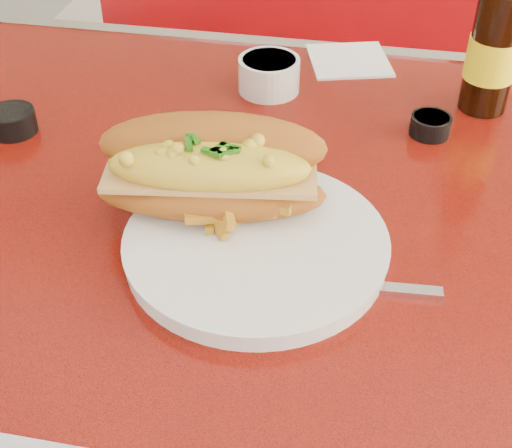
% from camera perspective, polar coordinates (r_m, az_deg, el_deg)
% --- Properties ---
extents(diner_table, '(1.23, 0.83, 0.77)m').
position_cam_1_polar(diner_table, '(0.97, 0.64, -4.75)').
color(diner_table, red).
rests_on(diner_table, ground).
extents(booth_bench_far, '(1.20, 0.51, 0.90)m').
position_cam_1_polar(booth_bench_far, '(1.80, 5.31, 5.46)').
color(booth_bench_far, maroon).
rests_on(booth_bench_far, ground).
extents(dinner_plate, '(0.35, 0.35, 0.02)m').
position_cam_1_polar(dinner_plate, '(0.76, 0.00, -1.68)').
color(dinner_plate, white).
rests_on(dinner_plate, diner_table).
extents(mac_hoagie, '(0.27, 0.16, 0.11)m').
position_cam_1_polar(mac_hoagie, '(0.78, -3.62, 4.47)').
color(mac_hoagie, '#A85C1B').
rests_on(mac_hoagie, dinner_plate).
extents(fries_pile, '(0.14, 0.13, 0.04)m').
position_cam_1_polar(fries_pile, '(0.78, -3.59, 2.10)').
color(fries_pile, gold).
rests_on(fries_pile, dinner_plate).
extents(fork, '(0.03, 0.14, 0.00)m').
position_cam_1_polar(fork, '(0.81, -2.14, 2.24)').
color(fork, silver).
rests_on(fork, dinner_plate).
extents(gravy_ramekin, '(0.11, 0.11, 0.05)m').
position_cam_1_polar(gravy_ramekin, '(1.05, 1.04, 11.93)').
color(gravy_ramekin, white).
rests_on(gravy_ramekin, diner_table).
extents(sauce_cup_left, '(0.08, 0.08, 0.03)m').
position_cam_1_polar(sauce_cup_left, '(1.01, -18.94, 7.85)').
color(sauce_cup_left, black).
rests_on(sauce_cup_left, diner_table).
extents(sauce_cup_right, '(0.06, 0.06, 0.03)m').
position_cam_1_polar(sauce_cup_right, '(0.98, 13.78, 7.75)').
color(sauce_cup_right, black).
rests_on(sauce_cup_right, diner_table).
extents(beer_bottle, '(0.07, 0.07, 0.27)m').
position_cam_1_polar(beer_bottle, '(1.03, 18.62, 13.74)').
color(beer_bottle, black).
rests_on(beer_bottle, diner_table).
extents(knife, '(0.20, 0.03, 0.01)m').
position_cam_1_polar(knife, '(0.73, 8.24, -5.01)').
color(knife, silver).
rests_on(knife, diner_table).
extents(paper_napkin, '(0.15, 0.15, 0.00)m').
position_cam_1_polar(paper_napkin, '(1.16, 7.46, 12.86)').
color(paper_napkin, white).
rests_on(paper_napkin, diner_table).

